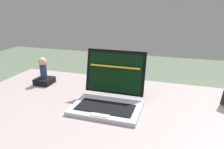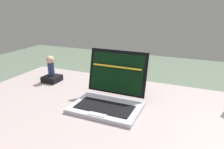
% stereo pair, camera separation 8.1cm
% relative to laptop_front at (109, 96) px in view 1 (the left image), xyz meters
% --- Properties ---
extents(desk, '(1.44, 0.77, 0.73)m').
position_rel_laptop_front_xyz_m(desk, '(0.08, -0.04, -0.16)').
color(desk, '#9F8F8E').
rests_on(desk, ground).
extents(laptop_front, '(0.27, 0.24, 0.21)m').
position_rel_laptop_front_xyz_m(laptop_front, '(0.00, 0.00, 0.00)').
color(laptop_front, '#B5B2C3').
rests_on(laptop_front, desk).
extents(figurine_stand, '(0.08, 0.08, 0.03)m').
position_rel_laptop_front_xyz_m(figurine_stand, '(-0.40, 0.14, -0.03)').
color(figurine_stand, black).
rests_on(figurine_stand, desk).
extents(figurine, '(0.04, 0.04, 0.11)m').
position_rel_laptop_front_xyz_m(figurine, '(-0.40, 0.14, 0.05)').
color(figurine, navy).
rests_on(figurine, figurine_stand).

